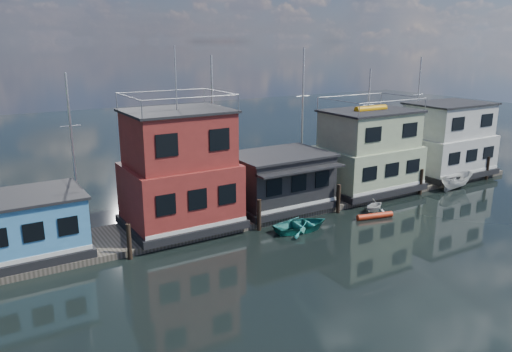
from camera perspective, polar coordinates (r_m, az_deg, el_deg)
ground at (r=30.23m, az=16.40°, el=-9.95°), size 160.00×160.00×0.00m
dock at (r=38.55m, az=3.24°, el=-3.51°), size 48.00×5.00×0.40m
houseboat_blue at (r=31.87m, az=-24.59°, el=-5.15°), size 6.40×4.90×3.66m
houseboat_red at (r=33.52m, az=-8.73°, el=0.44°), size 7.40×5.90×11.86m
houseboat_dark at (r=37.61m, az=2.68°, el=-0.44°), size 7.40×6.10×4.06m
houseboat_green at (r=42.91m, az=12.72°, el=2.71°), size 8.40×5.90×7.03m
houseboat_white at (r=50.27m, az=21.01°, el=3.84°), size 8.40×5.90×6.66m
pilings at (r=35.93m, az=5.35°, el=-3.44°), size 42.28×0.28×2.20m
background_masts at (r=44.72m, az=4.02°, el=6.15°), size 36.40×0.16×12.00m
red_kayak at (r=37.48m, az=13.43°, el=-4.45°), size 2.86×1.03×0.42m
dinghy_teal at (r=34.31m, az=5.24°, el=-5.57°), size 4.14×3.08×0.82m
dinghy_white at (r=38.86m, az=13.38°, el=-3.25°), size 2.31×2.11×1.04m
motorboat at (r=46.85m, az=21.92°, el=-0.57°), size 3.75×1.52×1.43m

